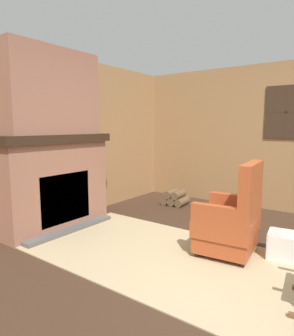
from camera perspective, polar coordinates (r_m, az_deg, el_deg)
The scene contains 11 objects.
ground_plane at distance 3.08m, azimuth 14.94°, elevation -19.99°, with size 14.00×14.00×0.00m, color #3D281C.
wood_panel_wall_left at distance 4.52m, azimuth -19.37°, elevation 5.04°, with size 0.06×6.08×2.47m.
wood_panel_wall_back at distance 5.41m, azimuth 26.19°, elevation 5.18°, with size 6.08×0.09×2.47m.
fireplace_hearth at distance 4.36m, azimuth -17.00°, elevation -2.60°, with size 0.67×1.65×1.32m.
chimney_breast at distance 4.32m, azimuth -17.78°, elevation 13.61°, with size 0.40×1.36×1.13m.
area_rug at distance 3.38m, azimuth 5.85°, elevation -16.98°, with size 3.57×1.72×0.01m.
armchair at distance 3.51m, azimuth 15.78°, elevation -9.82°, with size 0.68×0.75×1.05m.
firewood_stack at distance 5.53m, azimuth 5.34°, elevation -5.72°, with size 0.46×0.38×0.27m.
laundry_basket at distance 3.67m, azimuth 26.07°, elevation -13.42°, with size 0.55×0.40×0.28m.
oil_lamp_vase at distance 4.10m, azimuth -22.84°, elevation 7.03°, with size 0.09×0.09×0.25m.
storage_case at distance 4.45m, azimuth -15.86°, elevation 6.98°, with size 0.14×0.26×0.12m.
Camera 1 is at (0.94, -2.56, 1.43)m, focal length 32.00 mm.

